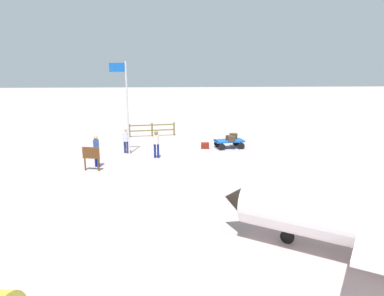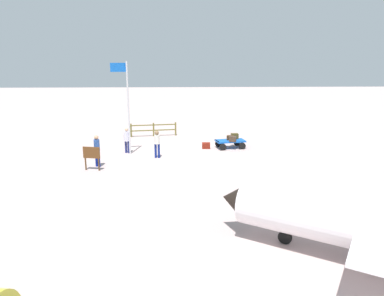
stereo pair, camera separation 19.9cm
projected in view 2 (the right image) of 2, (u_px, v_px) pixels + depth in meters
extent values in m
plane|color=#B9A09C|center=(183.00, 148.00, 23.64)|extent=(120.00, 120.00, 0.00)
cube|color=blue|center=(230.00, 141.00, 23.51)|extent=(2.07, 1.30, 0.10)
cube|color=blue|center=(217.00, 142.00, 23.31)|extent=(0.24, 0.92, 0.10)
cylinder|color=black|center=(223.00, 147.00, 22.95)|extent=(0.46, 0.20, 0.44)
cylinder|color=black|center=(218.00, 144.00, 23.90)|extent=(0.46, 0.20, 0.44)
cylinder|color=black|center=(242.00, 146.00, 23.24)|extent=(0.46, 0.20, 0.44)
cylinder|color=black|center=(237.00, 143.00, 24.20)|extent=(0.46, 0.20, 0.44)
cube|color=#413024|center=(233.00, 139.00, 23.05)|extent=(0.54, 0.48, 0.35)
cube|color=#432B17|center=(230.00, 138.00, 23.55)|extent=(0.53, 0.47, 0.29)
cube|color=#463B18|center=(235.00, 136.00, 23.91)|extent=(0.49, 0.40, 0.36)
cube|color=maroon|center=(206.00, 146.00, 23.45)|extent=(0.54, 0.38, 0.40)
cylinder|color=navy|center=(159.00, 151.00, 21.09)|extent=(0.14, 0.14, 0.86)
cylinder|color=navy|center=(156.00, 151.00, 21.13)|extent=(0.14, 0.14, 0.86)
cylinder|color=silver|center=(157.00, 139.00, 20.94)|extent=(0.38, 0.38, 0.55)
sphere|color=olive|center=(157.00, 133.00, 20.85)|extent=(0.25, 0.25, 0.25)
cylinder|color=navy|center=(128.00, 147.00, 22.21)|extent=(0.14, 0.14, 0.78)
cylinder|color=navy|center=(126.00, 147.00, 22.30)|extent=(0.14, 0.14, 0.78)
cylinder|color=silver|center=(127.00, 136.00, 22.09)|extent=(0.51, 0.51, 0.61)
sphere|color=tan|center=(126.00, 130.00, 21.99)|extent=(0.21, 0.21, 0.21)
cylinder|color=navy|center=(99.00, 159.00, 19.24)|extent=(0.14, 0.14, 0.87)
cylinder|color=navy|center=(96.00, 159.00, 19.36)|extent=(0.14, 0.14, 0.87)
cylinder|color=#2F53A2|center=(97.00, 145.00, 19.12)|extent=(0.44, 0.44, 0.66)
sphere|color=tan|center=(96.00, 137.00, 19.01)|extent=(0.24, 0.24, 0.24)
cylinder|color=white|center=(380.00, 229.00, 9.62)|extent=(7.49, 5.56, 1.42)
cone|color=black|center=(235.00, 199.00, 11.74)|extent=(1.45, 1.56, 1.28)
cube|color=white|center=(380.00, 225.00, 9.58)|extent=(3.78, 5.00, 0.12)
cylinder|color=black|center=(285.00, 237.00, 11.10)|extent=(0.42, 0.32, 0.44)
cylinder|color=silver|center=(128.00, 109.00, 21.47)|extent=(0.10, 0.10, 5.69)
cube|color=blue|center=(118.00, 67.00, 20.86)|extent=(0.90, 0.25, 0.53)
cylinder|color=#4C3319|center=(99.00, 165.00, 18.61)|extent=(0.08, 0.08, 0.67)
cylinder|color=#4C3319|center=(86.00, 164.00, 18.73)|extent=(0.08, 0.08, 0.67)
cube|color=#593519|center=(91.00, 153.00, 18.52)|extent=(0.92, 0.26, 0.61)
cylinder|color=brown|center=(176.00, 129.00, 27.61)|extent=(0.12, 0.12, 1.05)
cylinder|color=brown|center=(154.00, 130.00, 27.29)|extent=(0.12, 0.12, 1.05)
cylinder|color=brown|center=(131.00, 130.00, 26.97)|extent=(0.12, 0.12, 1.05)
cube|color=brown|center=(153.00, 125.00, 27.20)|extent=(3.44, 0.58, 0.08)
cube|color=brown|center=(154.00, 130.00, 27.30)|extent=(3.44, 0.58, 0.08)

